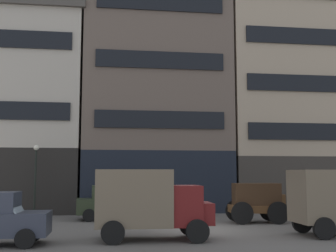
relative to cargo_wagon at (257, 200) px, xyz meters
The scene contains 10 objects.
ground_plane 4.21m from the cargo_wagon, 149.04° to the right, with size 120.00×120.00×0.00m, color #605B56.
building_far_left 16.11m from the cargo_wagon, 146.89° to the left, with size 7.04×6.72×13.37m.
building_center_left 11.58m from the cargo_wagon, 117.95° to the left, with size 10.23×6.72×15.88m.
building_center_right 12.07m from the cargo_wagon, 59.79° to the left, with size 8.84×6.72×16.96m.
cargo_wagon is the anchor object (origin of this frame).
draft_horse 2.95m from the cargo_wagon, ahead, with size 2.35×0.72×2.30m.
delivery_truck_near 7.61m from the cargo_wagon, 140.93° to the right, with size 4.39×2.22×2.62m.
sedan_light 7.76m from the cargo_wagon, 161.85° to the left, with size 3.80×2.07×1.83m.
streetlamp_curbside 12.52m from the cargo_wagon, 160.24° to the left, with size 0.32×0.32×4.12m.
fire_hydrant_curbside 4.88m from the cargo_wagon, 54.12° to the left, with size 0.24×0.24×0.83m.
Camera 1 is at (-3.82, -18.74, 2.47)m, focal length 44.99 mm.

